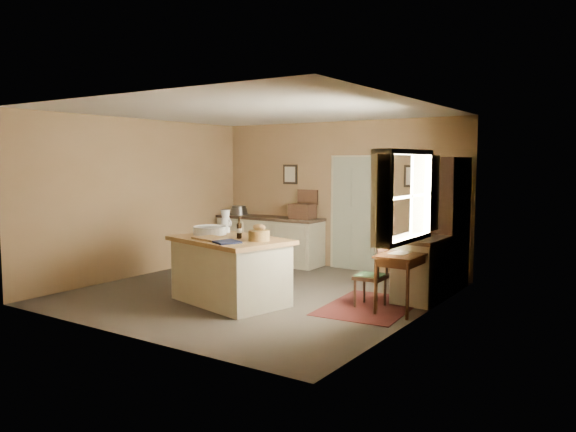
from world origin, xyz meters
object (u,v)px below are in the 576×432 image
object	(u,v)px
desk_chair	(370,277)
shelving_unit	(453,224)
sideboard	(270,238)
right_cabinet	(422,268)
work_island	(230,268)
writing_desk	(403,261)

from	to	relation	value
desk_chair	shelving_unit	bearing A→B (deg)	67.97
sideboard	right_cabinet	distance (m)	3.75
shelving_unit	work_island	bearing A→B (deg)	-132.85
work_island	desk_chair	xyz separation A→B (m)	(1.74, 0.86, -0.07)
sideboard	desk_chair	size ratio (longest dim) A/B	2.71
sideboard	right_cabinet	world-z (taller)	sideboard
writing_desk	desk_chair	xyz separation A→B (m)	(-0.44, -0.06, -0.26)
work_island	writing_desk	distance (m)	2.37
work_island	sideboard	size ratio (longest dim) A/B	0.84
right_cabinet	shelving_unit	bearing A→B (deg)	80.11
sideboard	desk_chair	xyz separation A→B (m)	(3.10, -2.00, -0.07)
work_island	writing_desk	bearing A→B (deg)	36.35
desk_chair	shelving_unit	world-z (taller)	shelving_unit
work_island	shelving_unit	size ratio (longest dim) A/B	0.91
writing_desk	shelving_unit	bearing A→B (deg)	84.49
sideboard	writing_desk	xyz separation A→B (m)	(3.54, -1.93, 0.18)
sideboard	right_cabinet	size ratio (longest dim) A/B	2.11
work_island	shelving_unit	xyz separation A→B (m)	(2.33, 2.51, 0.53)
work_island	shelving_unit	distance (m)	3.47
work_island	shelving_unit	world-z (taller)	shelving_unit
work_island	sideboard	xyz separation A→B (m)	(-1.36, 2.86, -0.00)
writing_desk	work_island	bearing A→B (deg)	-157.03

